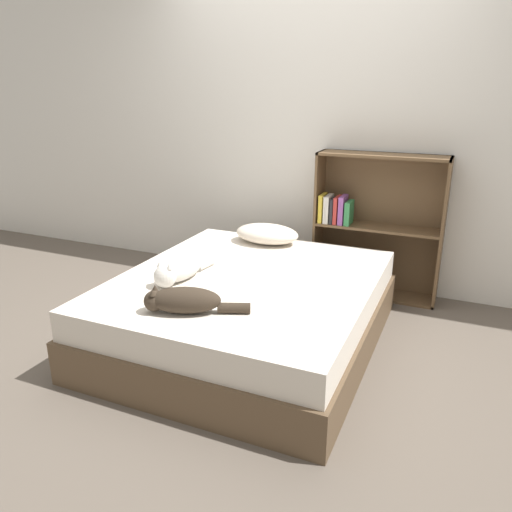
{
  "coord_description": "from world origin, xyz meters",
  "views": [
    {
      "loc": [
        1.23,
        -2.67,
        1.61
      ],
      "look_at": [
        0.0,
        0.14,
        0.55
      ],
      "focal_mm": 35.0,
      "sensor_mm": 36.0,
      "label": 1
    }
  ],
  "objects": [
    {
      "name": "ground_plane",
      "position": [
        0.0,
        0.0,
        0.0
      ],
      "size": [
        8.0,
        8.0,
        0.0
      ],
      "primitive_type": "plane",
      "color": "brown"
    },
    {
      "name": "wall_back",
      "position": [
        0.0,
        1.28,
        1.25
      ],
      "size": [
        8.0,
        0.06,
        2.5
      ],
      "color": "silver",
      "rests_on": "ground_plane"
    },
    {
      "name": "bed",
      "position": [
        0.0,
        0.0,
        0.22
      ],
      "size": [
        1.59,
        1.83,
        0.45
      ],
      "color": "brown",
      "rests_on": "ground_plane"
    },
    {
      "name": "pillow",
      "position": [
        -0.17,
        0.72,
        0.52
      ],
      "size": [
        0.5,
        0.32,
        0.14
      ],
      "color": "beige",
      "rests_on": "bed"
    },
    {
      "name": "cat_light",
      "position": [
        -0.37,
        -0.22,
        0.51
      ],
      "size": [
        0.21,
        0.53,
        0.16
      ],
      "rotation": [
        0.0,
        0.0,
        4.57
      ],
      "color": "beige",
      "rests_on": "bed"
    },
    {
      "name": "cat_dark",
      "position": [
        -0.1,
        -0.6,
        0.51
      ],
      "size": [
        0.54,
        0.3,
        0.14
      ],
      "rotation": [
        0.0,
        0.0,
        3.52
      ],
      "color": "#33281E",
      "rests_on": "bed"
    },
    {
      "name": "bookshelf",
      "position": [
        0.56,
        1.15,
        0.57
      ],
      "size": [
        0.97,
        0.26,
        1.12
      ],
      "color": "brown",
      "rests_on": "ground_plane"
    }
  ]
}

